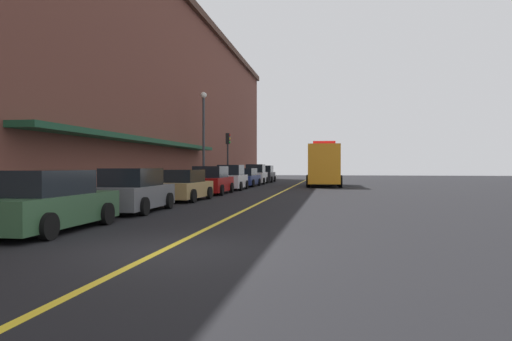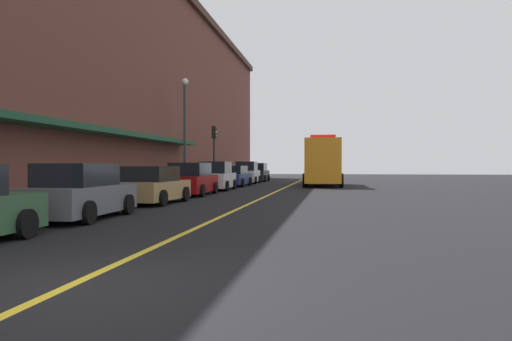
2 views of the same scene
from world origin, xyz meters
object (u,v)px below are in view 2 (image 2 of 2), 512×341
(parking_meter_3, at_px, (243,171))
(street_lamp_left, at_px, (185,121))
(parking_meter_4, at_px, (240,171))
(traffic_light_near, at_px, (214,144))
(parked_car_6, at_px, (247,173))
(utility_truck, at_px, (323,163))
(parked_car_2, at_px, (152,186))
(parking_meter_2, at_px, (114,178))
(parked_car_5, at_px, (234,176))
(parked_car_1, at_px, (80,193))
(parking_meter_0, at_px, (238,171))
(parked_car_7, at_px, (258,173))
(parked_car_3, at_px, (191,180))
(parking_meter_1, at_px, (232,171))
(parked_car_4, at_px, (217,177))

(parking_meter_3, relative_size, street_lamp_left, 0.19)
(parking_meter_4, height_order, traffic_light_near, traffic_light_near)
(parked_car_6, bearing_deg, parking_meter_4, 18.94)
(utility_truck, height_order, street_lamp_left, street_lamp_left)
(parked_car_2, distance_m, parking_meter_2, 1.56)
(parked_car_5, xyz_separation_m, parking_meter_4, (-1.38, 9.15, 0.33))
(parking_meter_4, bearing_deg, street_lamp_left, -92.29)
(parked_car_1, height_order, parking_meter_0, parked_car_1)
(parked_car_7, height_order, parking_meter_4, parked_car_7)
(parked_car_7, relative_size, parking_meter_2, 3.55)
(parked_car_3, height_order, traffic_light_near, traffic_light_near)
(parked_car_6, bearing_deg, utility_truck, -121.18)
(parked_car_3, distance_m, parking_meter_4, 20.15)
(parking_meter_3, height_order, street_lamp_left, street_lamp_left)
(parked_car_5, bearing_deg, parking_meter_4, 9.19)
(parked_car_1, bearing_deg, parking_meter_1, 0.67)
(parking_meter_0, relative_size, parking_meter_3, 1.00)
(parked_car_1, relative_size, parking_meter_0, 3.33)
(parked_car_7, xyz_separation_m, parking_meter_2, (-1.42, -28.19, 0.23))
(parked_car_3, relative_size, parked_car_5, 0.98)
(parked_car_3, relative_size, street_lamp_left, 0.69)
(parking_meter_1, height_order, traffic_light_near, traffic_light_near)
(parked_car_5, height_order, parking_meter_4, parked_car_5)
(parked_car_4, bearing_deg, parking_meter_0, 4.44)
(parked_car_1, height_order, parking_meter_2, parked_car_1)
(parked_car_3, relative_size, parking_meter_1, 3.62)
(parked_car_7, xyz_separation_m, parking_meter_1, (-1.42, -5.39, 0.23))
(parking_meter_0, height_order, parking_meter_1, same)
(parking_meter_4, bearing_deg, parked_car_5, -81.44)
(utility_truck, xyz_separation_m, parking_meter_4, (-7.92, 7.31, -0.71))
(parking_meter_0, xyz_separation_m, parking_meter_1, (0.00, -2.51, 0.00))
(parking_meter_3, xyz_separation_m, parking_meter_4, (0.00, -1.62, 0.00))
(parked_car_4, bearing_deg, parking_meter_2, 171.29)
(parked_car_2, height_order, parked_car_7, parked_car_7)
(parking_meter_1, height_order, street_lamp_left, street_lamp_left)
(parked_car_7, xyz_separation_m, utility_truck, (6.50, -9.23, 0.93))
(parked_car_2, bearing_deg, parking_meter_0, 4.81)
(parked_car_3, relative_size, parking_meter_0, 3.62)
(parked_car_5, relative_size, parked_car_6, 1.14)
(street_lamp_left, bearing_deg, parked_car_5, 71.32)
(parked_car_7, bearing_deg, parking_meter_3, 101.22)
(parked_car_4, bearing_deg, parked_car_1, 178.45)
(parking_meter_1, xyz_separation_m, parking_meter_3, (0.00, 5.09, 0.00))
(parked_car_1, relative_size, street_lamp_left, 0.64)
(parked_car_4, height_order, parking_meter_3, parked_car_4)
(parking_meter_2, bearing_deg, parked_car_4, 82.75)
(parked_car_6, distance_m, parking_meter_0, 2.94)
(parked_car_4, distance_m, street_lamp_left, 4.11)
(parked_car_6, height_order, utility_truck, utility_truck)
(parked_car_4, xyz_separation_m, parking_meter_1, (-1.44, 11.45, 0.22))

